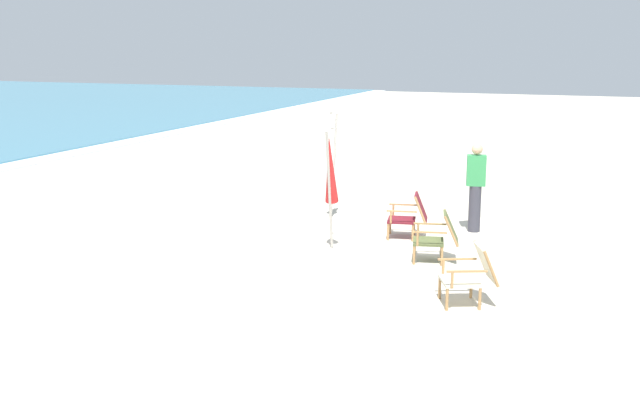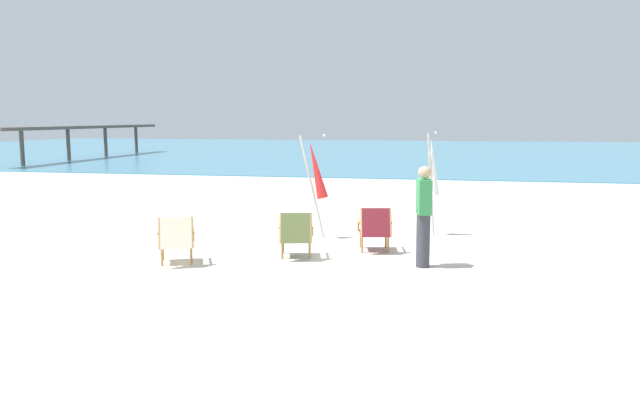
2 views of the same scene
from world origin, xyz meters
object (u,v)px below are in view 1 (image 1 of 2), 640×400
beach_chair_back_right (410,214)px  umbrella_furled_white (333,149)px  beach_chair_front_right (439,235)px  person_near_chairs (476,187)px  beach_chair_front_left (472,273)px  umbrella_furled_red (330,171)px

beach_chair_back_right → umbrella_furled_white: size_ratio=0.38×
beach_chair_front_right → beach_chair_back_right: size_ratio=1.02×
person_near_chairs → umbrella_furled_white: bearing=88.7°
beach_chair_front_left → umbrella_furled_white: 5.38m
umbrella_furled_white → person_near_chairs: size_ratio=1.30×
beach_chair_front_right → umbrella_furled_white: (2.21, 2.60, 0.96)m
beach_chair_front_left → umbrella_furled_red: 3.33m
beach_chair_back_right → umbrella_furled_red: umbrella_furled_red is taller
beach_chair_front_left → umbrella_furled_red: umbrella_furled_red is taller
beach_chair_front_left → person_near_chairs: bearing=9.1°
beach_chair_front_left → beach_chair_front_right: 1.99m
umbrella_furled_white → person_near_chairs: bearing=-91.3°
beach_chair_back_right → person_near_chairs: bearing=-48.1°
beach_chair_back_right → umbrella_furled_red: bearing=141.4°
beach_chair_front_left → beach_chair_back_right: size_ratio=1.08×
beach_chair_back_right → umbrella_furled_white: (0.95, 1.82, 0.96)m
umbrella_furled_red → person_near_chairs: bearing=-42.8°
umbrella_furled_red → umbrella_furled_white: size_ratio=0.98×
beach_chair_front_left → person_near_chairs: 4.03m
beach_chair_front_right → beach_chair_back_right: bearing=31.8°
beach_chair_front_right → beach_chair_back_right: 1.49m
beach_chair_back_right → beach_chair_front_left: bearing=-152.2°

